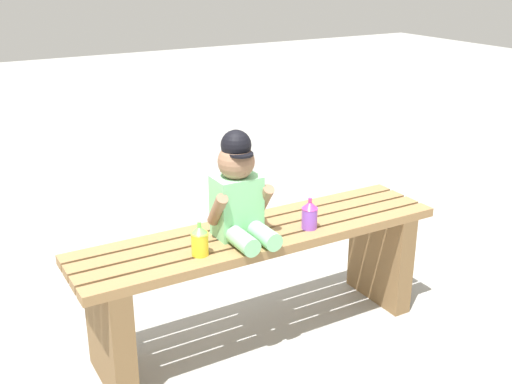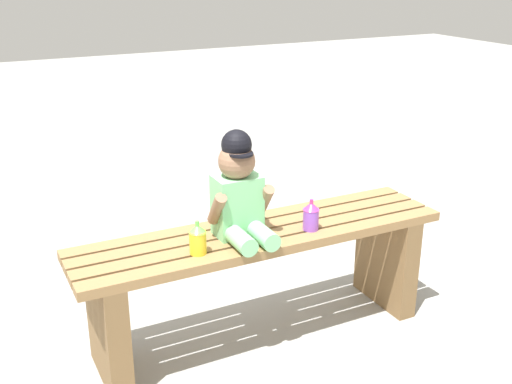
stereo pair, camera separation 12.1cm
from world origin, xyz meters
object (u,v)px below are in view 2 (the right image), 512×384
Objects in this scene: child_figure at (239,191)px; sippy_cup_right at (311,215)px; sippy_cup_left at (198,238)px; park_bench at (261,267)px.

child_figure is 0.30m from sippy_cup_right.
sippy_cup_left is 1.00× the size of sippy_cup_right.
park_bench is at bearing 5.53° from child_figure.
child_figure is at bearing -174.47° from park_bench.
park_bench is 11.84× the size of sippy_cup_right.
park_bench is at bearing 154.66° from sippy_cup_right.
child_figure is 3.26× the size of sippy_cup_right.
park_bench is 0.35m from child_figure.
child_figure is at bearing 20.08° from sippy_cup_left.
park_bench is 0.29m from sippy_cup_right.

